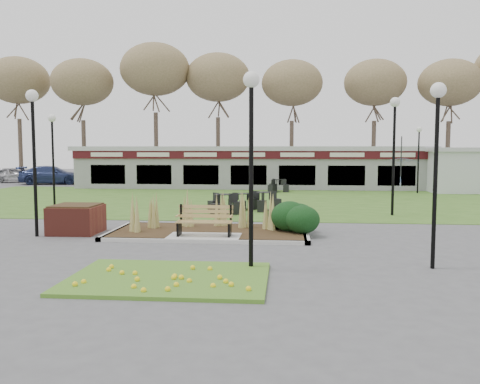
# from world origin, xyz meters

# --- Properties ---
(ground) EXTENTS (100.00, 100.00, 0.00)m
(ground) POSITION_xyz_m (0.00, 0.00, 0.00)
(ground) COLOR #515154
(ground) RESTS_ON ground
(lawn) EXTENTS (34.00, 16.00, 0.02)m
(lawn) POSITION_xyz_m (0.00, 12.00, 0.01)
(lawn) COLOR #3A621E
(lawn) RESTS_ON ground
(flower_bed) EXTENTS (4.20, 3.00, 0.16)m
(flower_bed) POSITION_xyz_m (0.00, -4.60, 0.07)
(flower_bed) COLOR #3F7521
(flower_bed) RESTS_ON ground
(planting_bed) EXTENTS (6.75, 3.40, 1.27)m
(planting_bed) POSITION_xyz_m (1.27, 1.35, 0.37)
(planting_bed) COLOR #322114
(planting_bed) RESTS_ON ground
(park_bench) EXTENTS (1.70, 0.66, 0.93)m
(park_bench) POSITION_xyz_m (0.00, 0.25, 0.59)
(park_bench) COLOR #AC8C4D
(park_bench) RESTS_ON ground
(brick_planter) EXTENTS (1.50, 1.50, 0.95)m
(brick_planter) POSITION_xyz_m (-4.40, 1.00, 0.48)
(brick_planter) COLOR maroon
(brick_planter) RESTS_ON ground
(food_pavilion) EXTENTS (24.60, 3.40, 2.90)m
(food_pavilion) POSITION_xyz_m (0.00, 19.96, 1.48)
(food_pavilion) COLOR #969699
(food_pavilion) RESTS_ON ground
(service_hut) EXTENTS (4.40, 3.40, 2.83)m
(service_hut) POSITION_xyz_m (13.50, 18.00, 1.45)
(service_hut) COLOR silver
(service_hut) RESTS_ON ground
(tree_backdrop) EXTENTS (47.24, 5.24, 10.36)m
(tree_backdrop) POSITION_xyz_m (0.00, 28.00, 8.36)
(tree_backdrop) COLOR #47382B
(tree_backdrop) RESTS_ON ground
(lamp_post_near_left) EXTENTS (0.37, 0.37, 4.52)m
(lamp_post_near_left) POSITION_xyz_m (1.68, -3.50, 3.29)
(lamp_post_near_left) COLOR black
(lamp_post_near_left) RESTS_ON ground
(lamp_post_near_right) EXTENTS (0.36, 0.36, 4.29)m
(lamp_post_near_right) POSITION_xyz_m (5.90, -3.01, 3.12)
(lamp_post_near_right) COLOR black
(lamp_post_near_right) RESTS_ON ground
(lamp_post_mid_left) EXTENTS (0.38, 0.38, 4.61)m
(lamp_post_mid_left) POSITION_xyz_m (-5.40, 0.27, 3.36)
(lamp_post_mid_left) COLOR black
(lamp_post_mid_left) RESTS_ON ground
(lamp_post_mid_right) EXTENTS (0.40, 0.40, 4.86)m
(lamp_post_mid_right) POSITION_xyz_m (6.87, 6.35, 3.54)
(lamp_post_mid_right) COLOR black
(lamp_post_mid_right) RESTS_ON ground
(lamp_post_far_right) EXTENTS (0.34, 0.34, 4.09)m
(lamp_post_far_right) POSITION_xyz_m (10.56, 17.00, 2.98)
(lamp_post_far_right) COLOR black
(lamp_post_far_right) RESTS_ON ground
(lamp_post_far_left) EXTENTS (0.36, 0.36, 4.34)m
(lamp_post_far_left) POSITION_xyz_m (-8.24, 7.54, 3.17)
(lamp_post_far_left) COLOR black
(lamp_post_far_left) RESTS_ON ground
(bistro_set_a) EXTENTS (1.54, 1.40, 0.82)m
(bistro_set_a) POSITION_xyz_m (1.49, 7.51, 0.29)
(bistro_set_a) COLOR black
(bistro_set_a) RESTS_ON ground
(bistro_set_b) EXTENTS (1.33, 1.49, 0.79)m
(bistro_set_b) POSITION_xyz_m (1.90, 17.00, 0.28)
(bistro_set_b) COLOR black
(bistro_set_b) RESTS_ON ground
(bistro_set_c) EXTENTS (1.55, 1.57, 0.86)m
(bistro_set_c) POSITION_xyz_m (-0.18, 5.95, 0.31)
(bistro_set_c) COLOR black
(bistro_set_c) RESTS_ON ground
(bistro_set_d) EXTENTS (1.35, 1.22, 0.72)m
(bistro_set_d) POSITION_xyz_m (0.52, 7.83, 0.26)
(bistro_set_d) COLOR black
(bistro_set_d) RESTS_ON ground
(patio_umbrella) EXTENTS (2.22, 2.24, 2.33)m
(patio_umbrella) POSITION_xyz_m (8.78, 13.61, 1.48)
(patio_umbrella) COLOR black
(patio_umbrella) RESTS_ON ground
(car_silver) EXTENTS (3.99, 2.91, 1.26)m
(car_silver) POSITION_xyz_m (-19.54, 24.29, 0.63)
(car_silver) COLOR #B6B6BB
(car_silver) RESTS_ON ground
(car_black) EXTENTS (4.52, 3.15, 1.41)m
(car_black) POSITION_xyz_m (-8.00, 21.63, 0.71)
(car_black) COLOR black
(car_black) RESTS_ON ground
(car_blue) EXTENTS (5.13, 2.81, 1.41)m
(car_blue) POSITION_xyz_m (-15.51, 22.58, 0.71)
(car_blue) COLOR navy
(car_blue) RESTS_ON ground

